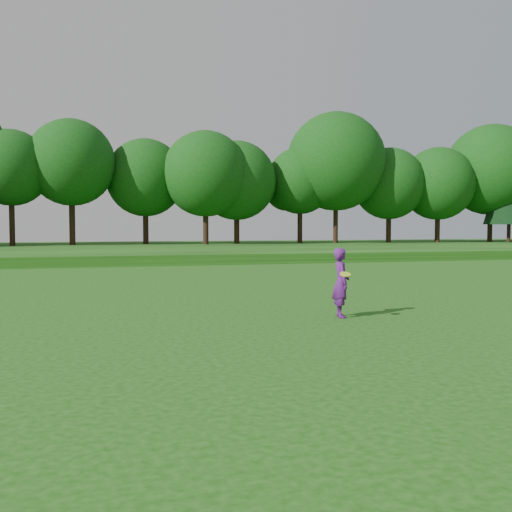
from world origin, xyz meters
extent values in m
plane|color=#18470D|center=(0.00, 0.00, 0.00)|extent=(140.00, 140.00, 0.00)
cube|color=#18470D|center=(0.00, 34.00, 0.30)|extent=(130.00, 30.00, 0.60)
cube|color=gray|center=(0.00, 20.00, 0.02)|extent=(130.00, 1.60, 0.04)
imported|color=#57186F|center=(2.34, 0.09, 0.84)|extent=(0.51, 0.68, 1.68)
cylinder|color=#C4D922|center=(2.22, -0.43, 1.09)|extent=(0.26, 0.25, 0.11)
camera|label=1|loc=(-3.37, -12.55, 2.21)|focal=40.00mm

